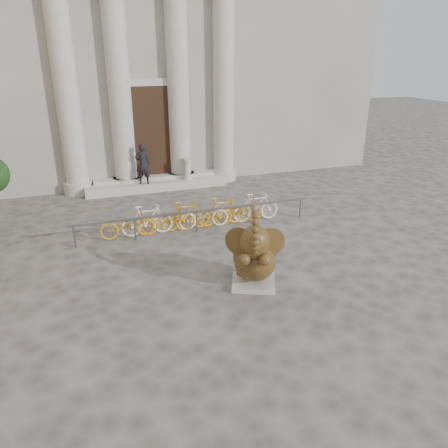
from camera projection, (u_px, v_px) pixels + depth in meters
name	position (u px, v px, depth m)	size (l,w,h in m)	color
ground	(236.00, 293.00, 10.62)	(80.00, 80.00, 0.00)	#474442
classical_building	(127.00, 41.00, 21.51)	(22.00, 10.70, 12.00)	gray
entrance_steps	(157.00, 184.00, 18.79)	(6.00, 1.20, 0.36)	#A8A59E
elephant_statue	(254.00, 257.00, 10.71)	(1.45, 1.69, 2.13)	#A8A59E
bike_rack	(194.00, 214.00, 14.35)	(8.00, 0.53, 1.00)	slate
pedestrian	(143.00, 164.00, 17.92)	(0.62, 0.40, 1.69)	black
balustrade_post	(187.00, 170.00, 18.71)	(0.37, 0.37, 0.91)	#A8A59E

